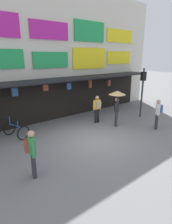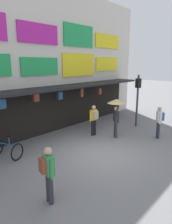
% 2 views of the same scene
% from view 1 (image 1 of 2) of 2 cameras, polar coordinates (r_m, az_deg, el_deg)
% --- Properties ---
extents(ground_plane, '(80.00, 80.00, 0.00)m').
position_cam_1_polar(ground_plane, '(9.31, 2.56, -8.41)').
color(ground_plane, slate).
extents(shopfront, '(18.00, 2.60, 8.00)m').
position_cam_1_polar(shopfront, '(12.24, -12.00, 16.41)').
color(shopfront, beige).
rests_on(shopfront, ground).
extents(traffic_light_far, '(0.33, 0.35, 3.20)m').
position_cam_1_polar(traffic_light_far, '(12.77, 16.77, 7.84)').
color(traffic_light_far, '#38383D').
rests_on(traffic_light_far, ground).
extents(bicycle_parked, '(1.04, 1.32, 1.05)m').
position_cam_1_polar(bicycle_parked, '(10.07, -20.38, -5.09)').
color(bicycle_parked, black).
rests_on(bicycle_parked, ground).
extents(pedestrian_in_red, '(0.42, 0.51, 1.68)m').
position_cam_1_polar(pedestrian_in_red, '(6.51, -16.14, -11.13)').
color(pedestrian_in_red, '#2D2D38').
rests_on(pedestrian_in_red, ground).
extents(pedestrian_in_white, '(0.52, 0.40, 1.68)m').
position_cam_1_polar(pedestrian_in_white, '(11.28, 3.42, 1.42)').
color(pedestrian_in_white, black).
rests_on(pedestrian_in_white, ground).
extents(pedestrian_in_blue, '(0.48, 0.47, 1.68)m').
position_cam_1_polar(pedestrian_in_blue, '(11.06, 20.96, 0.00)').
color(pedestrian_in_blue, '#2D2D38').
rests_on(pedestrian_in_blue, ground).
extents(pedestrian_with_umbrella, '(0.96, 0.96, 2.08)m').
position_cam_1_polar(pedestrian_with_umbrella, '(10.76, 9.37, 4.09)').
color(pedestrian_with_umbrella, '#2D2D38').
rests_on(pedestrian_with_umbrella, ground).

